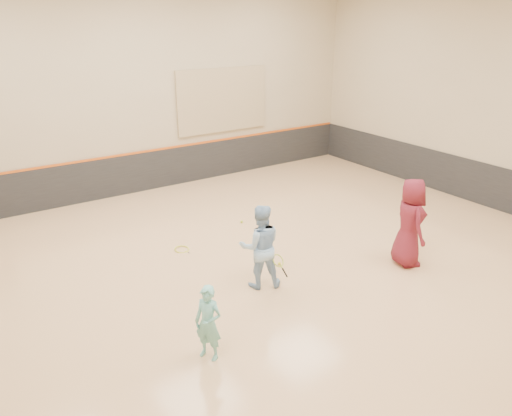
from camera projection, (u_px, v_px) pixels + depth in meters
room at (253, 232)px, 10.45m from camera, size 15.04×12.04×6.22m
wainscot_back at (144, 172)px, 15.14m from camera, size 14.90×0.04×1.20m
wainscot_right at (468, 180)px, 14.41m from camera, size 0.04×11.90×1.20m
accent_stripe at (143, 152)px, 14.91m from camera, size 14.90×0.03×0.06m
acoustic_panel at (222, 100)px, 15.88m from camera, size 3.20×0.08×2.00m
girl at (208, 323)px, 7.71m from camera, size 0.49×0.55×1.26m
instructor at (260, 246)px, 9.71m from camera, size 1.03×0.94×1.72m
young_man at (410, 222)px, 10.55m from camera, size 0.95×1.11×1.93m
held_racket at (278, 261)px, 9.68m from camera, size 0.40×0.40×0.48m
spare_racket at (182, 247)px, 11.48m from camera, size 0.75×0.75×0.12m
ball_under_racket at (279, 264)px, 10.80m from camera, size 0.07×0.07×0.07m
ball_in_hand at (423, 214)px, 10.41m from camera, size 0.07×0.07×0.07m
ball_beside_spare at (242, 222)px, 12.96m from camera, size 0.07×0.07×0.07m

